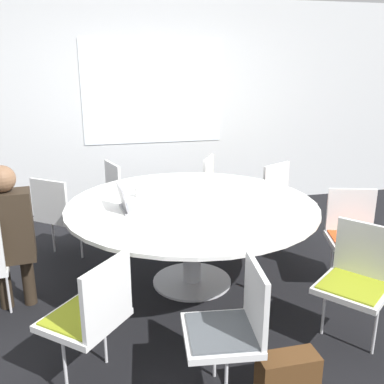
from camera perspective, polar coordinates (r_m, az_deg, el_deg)
ground_plane at (r=3.98m, az=0.00°, el=-11.89°), size 16.00×16.00×0.00m
wall_back at (r=5.71m, az=-5.23°, el=11.14°), size 8.00×0.07×2.70m
conference_table at (r=3.71m, az=0.00°, el=-2.93°), size 2.15×2.15×0.76m
chair_1 at (r=2.69m, az=-13.26°, el=-15.26°), size 0.61×0.61×0.85m
chair_2 at (r=2.54m, az=5.46°, el=-16.95°), size 0.47×0.49×0.85m
chair_3 at (r=3.21m, az=21.13°, el=-10.35°), size 0.60×0.61×0.85m
chair_4 at (r=4.01m, az=20.71°, el=-4.85°), size 0.54×0.53×0.85m
chair_5 at (r=4.80m, az=12.23°, el=-0.60°), size 0.59×0.58×0.85m
chair_6 at (r=5.08m, az=3.57°, el=0.73°), size 0.58×0.59×0.85m
chair_7 at (r=4.94m, az=-9.04°, el=0.08°), size 0.53×0.55×0.85m
chair_8 at (r=4.45m, az=-17.22°, el=-2.39°), size 0.60×0.60×0.85m
person_0 at (r=3.55m, az=-23.27°, el=-4.58°), size 0.38×0.29×1.20m
laptop at (r=3.53m, az=-8.20°, el=-1.56°), size 0.28×0.31×0.21m
coffee_cup at (r=3.87m, az=-7.05°, el=-0.02°), size 0.08×0.08×0.09m
handbag at (r=2.81m, az=12.62°, el=-22.82°), size 0.36×0.16×0.28m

